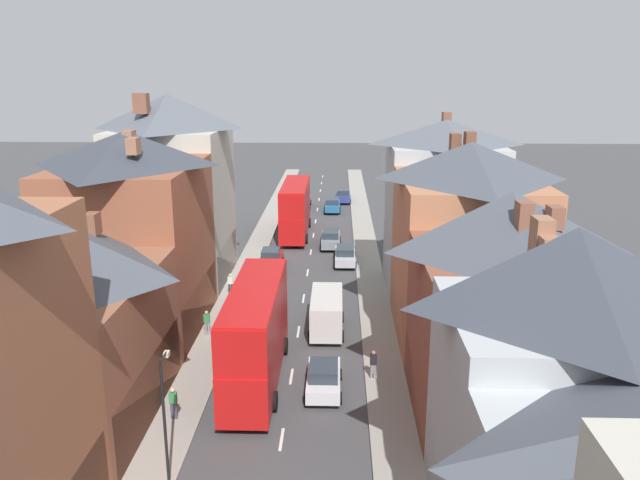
{
  "coord_description": "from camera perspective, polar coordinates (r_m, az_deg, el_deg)",
  "views": [
    {
      "loc": [
        2.48,
        -12.73,
        16.16
      ],
      "look_at": [
        0.9,
        40.08,
        1.68
      ],
      "focal_mm": 35.0,
      "sensor_mm": 36.0,
      "label": 1
    }
  ],
  "objects": [
    {
      "name": "pedestrian_mid_left",
      "position": [
        31.13,
        -13.27,
        -14.19
      ],
      "size": [
        0.36,
        0.22,
        1.61
      ],
      "color": "#3D4256",
      "rests_on": "pavement_left"
    },
    {
      "name": "car_near_silver",
      "position": [
        52.35,
        -4.48,
        -1.72
      ],
      "size": [
        1.9,
        3.93,
        1.7
      ],
      "color": "maroon",
      "rests_on": "ground"
    },
    {
      "name": "centre_line_dashes",
      "position": [
        51.4,
        -1.14,
        -3.0
      ],
      "size": [
        0.14,
        97.8,
        0.01
      ],
      "color": "silver",
      "rests_on": "ground"
    },
    {
      "name": "terrace_row_right",
      "position": [
        27.7,
        17.87,
        -7.25
      ],
      "size": [
        8.0,
        49.77,
        13.55
      ],
      "color": "#BCB7A8",
      "rests_on": "ground"
    },
    {
      "name": "pedestrian_far_left",
      "position": [
        39.67,
        -10.3,
        -7.35
      ],
      "size": [
        0.36,
        0.22,
        1.61
      ],
      "color": "gray",
      "rests_on": "pavement_left"
    },
    {
      "name": "street_lamp",
      "position": [
        26.03,
        -14.0,
        -14.93
      ],
      "size": [
        0.2,
        1.12,
        5.5
      ],
      "color": "black",
      "rests_on": "ground"
    },
    {
      "name": "pedestrian_mid_right",
      "position": [
        34.0,
        4.9,
        -11.15
      ],
      "size": [
        0.36,
        0.22,
        1.61
      ],
      "color": "gray",
      "rests_on": "pavement_right"
    },
    {
      "name": "pavement_left",
      "position": [
        53.76,
        -6.48,
        -2.19
      ],
      "size": [
        2.2,
        104.0,
        0.14
      ],
      "primitive_type": "cube",
      "color": "gray",
      "rests_on": "ground"
    },
    {
      "name": "delivery_van",
      "position": [
        39.77,
        0.61,
        -6.56
      ],
      "size": [
        2.2,
        5.2,
        2.41
      ],
      "color": "silver",
      "rests_on": "ground"
    },
    {
      "name": "terrace_row_left",
      "position": [
        31.22,
        -22.41,
        -4.57
      ],
      "size": [
        8.0,
        51.76,
        14.57
      ],
      "color": "#A36042",
      "rests_on": "ground"
    },
    {
      "name": "car_parked_right_a",
      "position": [
        58.56,
        0.99,
        0.15
      ],
      "size": [
        1.9,
        4.57,
        1.64
      ],
      "color": "gray",
      "rests_on": "ground"
    },
    {
      "name": "double_decker_bus_lead",
      "position": [
        62.27,
        -2.28,
        2.94
      ],
      "size": [
        2.74,
        10.8,
        5.3
      ],
      "color": "red",
      "rests_on": "ground"
    },
    {
      "name": "car_mid_white",
      "position": [
        32.94,
        0.34,
        -12.47
      ],
      "size": [
        1.9,
        4.03,
        1.58
      ],
      "color": "silver",
      "rests_on": "ground"
    },
    {
      "name": "pavement_right",
      "position": [
        53.28,
        4.45,
        -2.3
      ],
      "size": [
        2.2,
        104.0,
        0.14
      ],
      "primitive_type": "cube",
      "color": "gray",
      "rests_on": "ground"
    },
    {
      "name": "car_parked_left_b",
      "position": [
        73.31,
        1.14,
        3.24
      ],
      "size": [
        1.9,
        4.53,
        1.61
      ],
      "color": "#236093",
      "rests_on": "ground"
    },
    {
      "name": "car_near_blue",
      "position": [
        53.54,
        2.3,
        -1.36
      ],
      "size": [
        1.9,
        4.6,
        1.58
      ],
      "color": "#B7BABF",
      "rests_on": "ground"
    },
    {
      "name": "car_far_grey",
      "position": [
        75.65,
        -1.57,
        3.64
      ],
      "size": [
        1.9,
        4.18,
        1.68
      ],
      "color": "gray",
      "rests_on": "ground"
    },
    {
      "name": "pedestrian_far_right",
      "position": [
        46.28,
        -8.19,
        -3.91
      ],
      "size": [
        0.36,
        0.22,
        1.61
      ],
      "color": "#23232D",
      "rests_on": "pavement_left"
    },
    {
      "name": "double_decker_bus_mid_street",
      "position": [
        33.28,
        -5.9,
        -8.39
      ],
      "size": [
        2.74,
        10.8,
        5.3
      ],
      "color": "red",
      "rests_on": "ground"
    },
    {
      "name": "car_parked_left_a",
      "position": [
        78.57,
        2.14,
        4.07
      ],
      "size": [
        1.9,
        4.18,
        1.67
      ],
      "color": "navy",
      "rests_on": "ground"
    }
  ]
}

